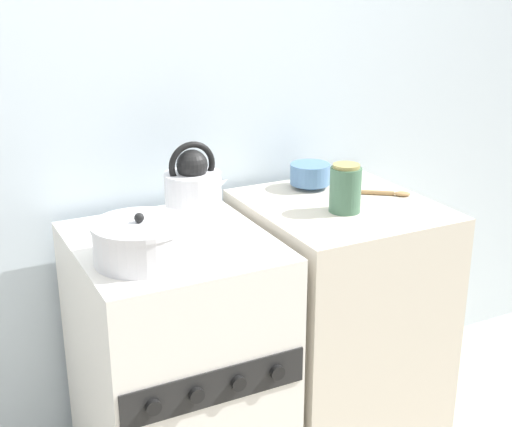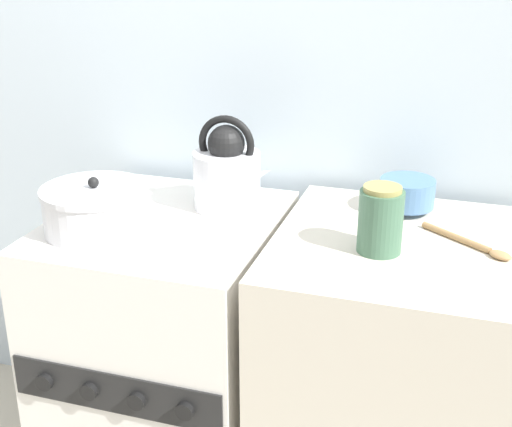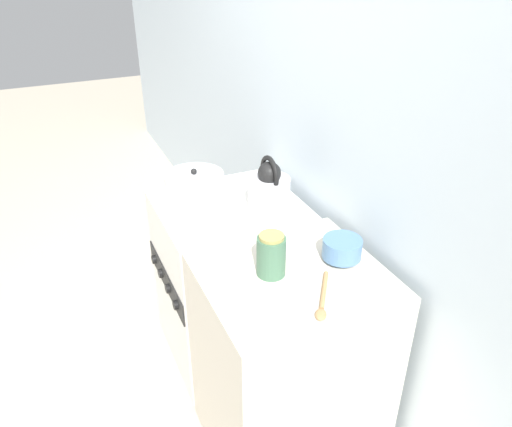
{
  "view_description": "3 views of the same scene",
  "coord_description": "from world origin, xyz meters",
  "px_view_note": "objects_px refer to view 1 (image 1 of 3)",
  "views": [
    {
      "loc": [
        -0.68,
        -1.58,
        1.67
      ],
      "look_at": [
        0.29,
        0.33,
        0.9
      ],
      "focal_mm": 50.0,
      "sensor_mm": 36.0,
      "label": 1
    },
    {
      "loc": [
        0.76,
        -1.27,
        1.59
      ],
      "look_at": [
        0.27,
        0.29,
        0.93
      ],
      "focal_mm": 50.0,
      "sensor_mm": 36.0,
      "label": 2
    },
    {
      "loc": [
        1.87,
        -0.39,
        1.95
      ],
      "look_at": [
        0.3,
        0.32,
        0.97
      ],
      "focal_mm": 35.0,
      "sensor_mm": 36.0,
      "label": 3
    }
  ],
  "objects_px": {
    "kettle": "(193,189)",
    "cooking_pot": "(141,242)",
    "stove": "(177,365)",
    "storage_jar": "(345,188)",
    "enamel_bowl": "(310,174)"
  },
  "relations": [
    {
      "from": "stove",
      "to": "kettle",
      "type": "distance_m",
      "value": 0.57
    },
    {
      "from": "cooking_pot",
      "to": "stove",
      "type": "bearing_deg",
      "value": 41.06
    },
    {
      "from": "stove",
      "to": "kettle",
      "type": "height_order",
      "value": "kettle"
    },
    {
      "from": "stove",
      "to": "storage_jar",
      "type": "distance_m",
      "value": 0.79
    },
    {
      "from": "cooking_pot",
      "to": "storage_jar",
      "type": "xyz_separation_m",
      "value": [
        0.71,
        0.05,
        0.04
      ]
    },
    {
      "from": "stove",
      "to": "cooking_pot",
      "type": "relative_size",
      "value": 3.2
    },
    {
      "from": "kettle",
      "to": "storage_jar",
      "type": "xyz_separation_m",
      "value": [
        0.45,
        -0.21,
        -0.0
      ]
    },
    {
      "from": "stove",
      "to": "kettle",
      "type": "xyz_separation_m",
      "value": [
        0.13,
        0.14,
        0.54
      ]
    },
    {
      "from": "kettle",
      "to": "cooking_pot",
      "type": "distance_m",
      "value": 0.37
    },
    {
      "from": "storage_jar",
      "to": "kettle",
      "type": "bearing_deg",
      "value": 155.15
    },
    {
      "from": "enamel_bowl",
      "to": "storage_jar",
      "type": "xyz_separation_m",
      "value": [
        -0.03,
        -0.27,
        0.03
      ]
    },
    {
      "from": "cooking_pot",
      "to": "storage_jar",
      "type": "height_order",
      "value": "storage_jar"
    },
    {
      "from": "storage_jar",
      "to": "stove",
      "type": "bearing_deg",
      "value": 173.51
    },
    {
      "from": "cooking_pot",
      "to": "enamel_bowl",
      "type": "height_order",
      "value": "cooking_pot"
    },
    {
      "from": "kettle",
      "to": "storage_jar",
      "type": "height_order",
      "value": "kettle"
    }
  ]
}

